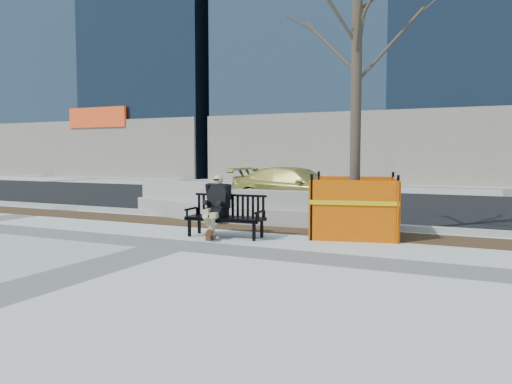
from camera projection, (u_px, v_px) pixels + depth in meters
ground at (174, 245)px, 9.25m from camera, size 120.00×120.00×0.00m
mulch_strip at (238, 226)px, 11.60m from camera, size 40.00×1.20×0.02m
asphalt_street at (321, 202)px, 17.19m from camera, size 60.00×10.40×0.01m
curb at (256, 219)px, 12.45m from camera, size 60.00×0.25×0.12m
building_left at (129, 2)px, 40.96m from camera, size 20.00×12.00×28.00m
bench at (225, 237)px, 10.11m from camera, size 1.66×0.69×0.86m
seated_man at (217, 236)px, 10.23m from camera, size 0.59×0.93×1.25m
tree_fence at (354, 235)px, 10.32m from camera, size 3.09×3.09×6.41m
sedan at (297, 208)px, 15.40m from camera, size 4.52×2.32×1.25m
jersey_barrier_left at (184, 218)px, 13.16m from camera, size 3.39×1.74×0.96m
jersey_barrier_right at (257, 224)px, 11.94m from camera, size 2.91×0.73×0.83m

